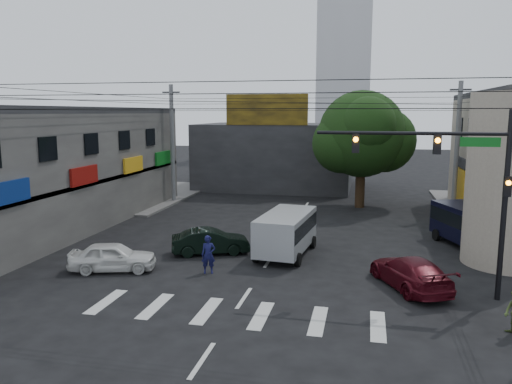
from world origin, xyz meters
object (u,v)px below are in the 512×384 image
(silver_minivan, at_px, (286,234))
(navy_van, at_px, (473,229))
(traffic_gantry, at_px, (459,173))
(utility_pole_far_left, at_px, (172,144))
(maroon_sedan, at_px, (410,272))
(street_tree, at_px, (362,134))
(traffic_officer, at_px, (208,254))
(dark_sedan, at_px, (211,241))
(utility_pole_far_right, at_px, (457,148))
(white_compact, at_px, (113,257))

(silver_minivan, height_order, navy_van, navy_van)
(traffic_gantry, height_order, navy_van, traffic_gantry)
(utility_pole_far_left, distance_m, maroon_sedan, 23.81)
(street_tree, bearing_deg, traffic_officer, -109.83)
(utility_pole_far_left, distance_m, dark_sedan, 15.82)
(dark_sedan, xyz_separation_m, navy_van, (13.11, 3.92, 0.44))
(street_tree, distance_m, traffic_officer, 19.06)
(street_tree, relative_size, utility_pole_far_right, 0.95)
(dark_sedan, xyz_separation_m, white_compact, (-3.47, -3.57, 0.01))
(dark_sedan, distance_m, white_compact, 4.98)
(white_compact, bearing_deg, dark_sedan, -60.68)
(traffic_gantry, distance_m, maroon_sedan, 4.49)
(traffic_gantry, bearing_deg, utility_pole_far_right, 81.06)
(utility_pole_far_right, relative_size, navy_van, 1.60)
(utility_pole_far_right, xyz_separation_m, traffic_officer, (-12.77, -16.39, -3.75))
(navy_van, relative_size, traffic_officer, 3.37)
(utility_pole_far_right, height_order, traffic_officer, utility_pole_far_right)
(maroon_sedan, height_order, silver_minivan, silver_minivan)
(utility_pole_far_left, height_order, utility_pole_far_right, same)
(white_compact, bearing_deg, street_tree, -47.03)
(utility_pole_far_right, xyz_separation_m, navy_van, (-0.51, -9.51, -3.52))
(traffic_gantry, relative_size, maroon_sedan, 1.49)
(maroon_sedan, bearing_deg, traffic_gantry, 133.16)
(street_tree, height_order, navy_van, street_tree)
(white_compact, relative_size, traffic_officer, 2.41)
(dark_sedan, distance_m, silver_minivan, 3.83)
(dark_sedan, height_order, traffic_officer, traffic_officer)
(traffic_gantry, height_order, traffic_officer, traffic_gantry)
(maroon_sedan, xyz_separation_m, traffic_officer, (-8.58, -0.00, 0.20))
(silver_minivan, bearing_deg, traffic_officer, 147.14)
(utility_pole_far_left, xyz_separation_m, white_compact, (3.91, -17.00, -3.95))
(traffic_gantry, height_order, white_compact, traffic_gantry)
(street_tree, distance_m, dark_sedan, 16.80)
(street_tree, height_order, utility_pole_far_right, utility_pole_far_right)
(dark_sedan, xyz_separation_m, maroon_sedan, (9.43, -2.97, 0.01))
(utility_pole_far_right, relative_size, maroon_sedan, 1.90)
(traffic_officer, bearing_deg, maroon_sedan, -17.62)
(street_tree, height_order, traffic_gantry, street_tree)
(utility_pole_far_right, distance_m, navy_van, 10.15)
(traffic_gantry, height_order, utility_pole_far_left, utility_pole_far_left)
(white_compact, bearing_deg, utility_pole_far_right, -61.71)
(utility_pole_far_right, relative_size, dark_sedan, 2.24)
(silver_minivan, distance_m, traffic_officer, 4.64)
(traffic_officer, bearing_deg, white_compact, 170.40)
(utility_pole_far_right, height_order, dark_sedan, utility_pole_far_right)
(dark_sedan, bearing_deg, navy_van, -95.41)
(utility_pole_far_right, height_order, navy_van, utility_pole_far_right)
(street_tree, height_order, maroon_sedan, street_tree)
(white_compact, height_order, navy_van, navy_van)
(traffic_gantry, xyz_separation_m, navy_van, (2.16, 7.49, -3.75))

